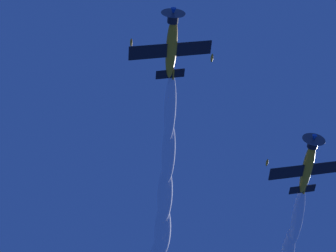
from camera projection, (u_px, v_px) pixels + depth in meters
airplane_lead at (172, 45)px, 58.04m from camera, size 7.86×7.81×3.50m
airplane_left_wingman at (308, 166)px, 62.08m from camera, size 7.85×7.84×3.27m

